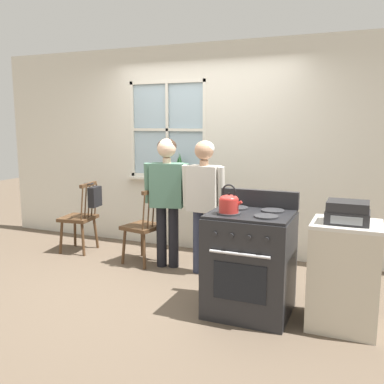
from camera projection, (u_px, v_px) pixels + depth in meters
name	position (u px, v px, depth m)	size (l,w,h in m)	color
ground_plane	(158.00, 285.00, 4.54)	(16.00, 16.00, 0.00)	brown
wall_back	(208.00, 151.00, 5.59)	(6.40, 0.16, 2.70)	silver
chair_by_window	(80.00, 219.00, 5.66)	(0.45, 0.47, 0.93)	#4C331E
chair_near_wall	(144.00, 227.00, 5.19)	(0.47, 0.49, 0.93)	#4C331E
person_elderly_left	(167.00, 189.00, 4.97)	(0.54, 0.29, 1.52)	black
person_teen_center	(204.00, 194.00, 4.75)	(0.51, 0.24, 1.51)	#2D3347
stove	(250.00, 262.00, 3.82)	(0.73, 0.68, 1.08)	#232326
kettle	(229.00, 203.00, 3.67)	(0.21, 0.17, 0.25)	red
potted_plant	(179.00, 171.00, 5.69)	(0.16, 0.16, 0.37)	#42474C
handbag	(95.00, 196.00, 5.55)	(0.21, 0.23, 0.31)	black
side_counter	(344.00, 275.00, 3.56)	(0.55, 0.50, 0.90)	beige
stereo	(348.00, 212.00, 3.45)	(0.34, 0.29, 0.18)	#232326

